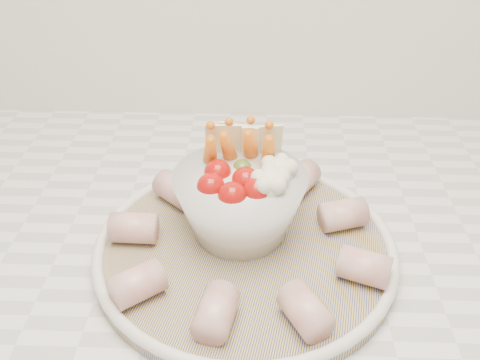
{
  "coord_description": "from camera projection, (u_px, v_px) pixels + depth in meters",
  "views": [
    {
      "loc": [
        0.1,
        0.99,
        1.31
      ],
      "look_at": [
        0.08,
        1.44,
        1.0
      ],
      "focal_mm": 40.0,
      "sensor_mm": 36.0,
      "label": 1
    }
  ],
  "objects": [
    {
      "name": "serving_platter",
      "position": [
        245.0,
        248.0,
        0.57
      ],
      "size": [
        0.37,
        0.37,
        0.02
      ],
      "color": "navy",
      "rests_on": "kitchen_counter"
    },
    {
      "name": "veggie_bowl",
      "position": [
        241.0,
        199.0,
        0.56
      ],
      "size": [
        0.14,
        0.14,
        0.11
      ],
      "color": "silver",
      "rests_on": "serving_platter"
    },
    {
      "name": "cured_meat_rolls",
      "position": [
        245.0,
        233.0,
        0.56
      ],
      "size": [
        0.29,
        0.29,
        0.03
      ],
      "color": "#B55853",
      "rests_on": "serving_platter"
    }
  ]
}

